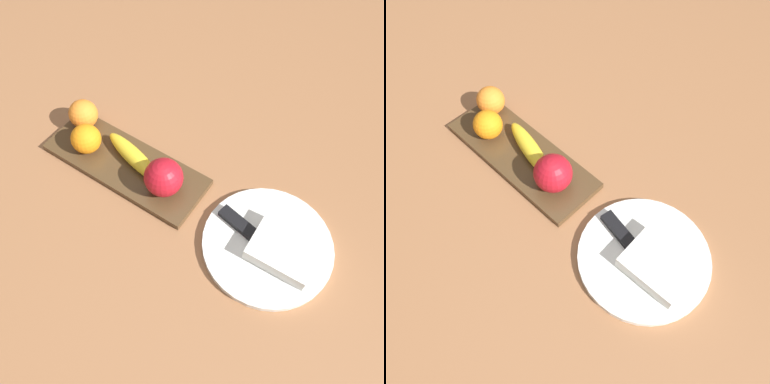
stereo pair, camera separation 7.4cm
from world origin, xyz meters
TOP-DOWN VIEW (x-y plane):
  - ground_plane at (0.00, 0.00)m, footprint 2.40×2.40m
  - fruit_tray at (-0.03, 0.02)m, footprint 0.35×0.13m
  - apple at (0.07, 0.02)m, footprint 0.08×0.08m
  - banana at (-0.02, 0.03)m, footprint 0.17×0.07m
  - orange_near_apple at (-0.12, 0.01)m, footprint 0.06×0.06m
  - orange_near_banana at (-0.17, 0.06)m, footprint 0.06×0.06m
  - dinner_plate at (0.30, 0.02)m, footprint 0.24×0.24m
  - folded_napkin at (0.33, 0.02)m, footprint 0.12×0.10m
  - knife at (0.25, 0.02)m, footprint 0.18×0.06m

SIDE VIEW (x-z plane):
  - ground_plane at x=0.00m, z-range 0.00..0.00m
  - dinner_plate at x=0.30m, z-range 0.00..0.01m
  - fruit_tray at x=-0.03m, z-range 0.00..0.01m
  - knife at x=0.25m, z-range 0.01..0.02m
  - folded_napkin at x=0.33m, z-range 0.01..0.04m
  - banana at x=-0.02m, z-range 0.01..0.05m
  - orange_near_apple at x=-0.12m, z-range 0.01..0.08m
  - orange_near_banana at x=-0.17m, z-range 0.01..0.08m
  - apple at x=0.07m, z-range 0.01..0.09m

